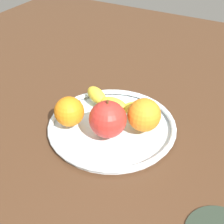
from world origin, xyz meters
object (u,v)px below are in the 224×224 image
fruit_bowl (112,126)px  orange_front_right (144,115)px  banana (117,103)px  apple (108,119)px  orange_back_right (69,112)px

fruit_bowl → orange_front_right: orange_front_right is taller
fruit_bowl → orange_front_right: bearing=13.4°
banana → apple: apple is taller
orange_back_right → orange_front_right: (14.99, 6.39, 0.31)cm
banana → orange_back_right: size_ratio=2.91×
fruit_bowl → orange_front_right: size_ratio=4.00×
banana → orange_back_right: 12.08cm
orange_back_right → orange_front_right: 16.30cm
fruit_bowl → orange_back_right: 10.25cm
banana → orange_front_right: size_ratio=2.67×
apple → orange_front_right: 7.98cm
orange_front_right → apple: bearing=-137.0°
fruit_bowl → banana: 6.11cm
apple → orange_front_right: apple is taller
orange_front_right → fruit_bowl: bearing=-166.6°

